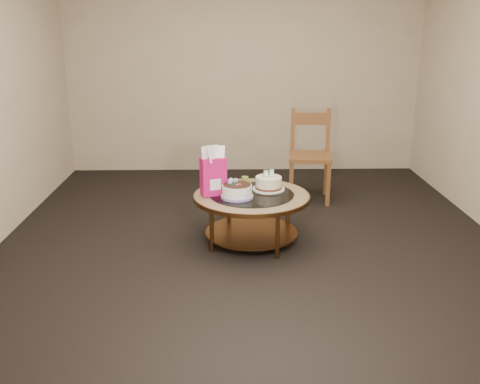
{
  "coord_description": "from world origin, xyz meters",
  "views": [
    {
      "loc": [
        -0.2,
        -4.43,
        1.88
      ],
      "look_at": [
        -0.1,
        0.02,
        0.47
      ],
      "focal_mm": 40.0,
      "sensor_mm": 36.0,
      "label": 1
    }
  ],
  "objects_px": {
    "coffee_table": "(252,202)",
    "cream_cake": "(269,183)",
    "dining_chair": "(310,155)",
    "decorated_cake": "(237,191)",
    "gift_bag": "(213,171)"
  },
  "relations": [
    {
      "from": "gift_bag",
      "to": "dining_chair",
      "type": "relative_size",
      "value": 0.43
    },
    {
      "from": "cream_cake",
      "to": "dining_chair",
      "type": "xyz_separation_m",
      "value": [
        0.54,
        1.12,
        -0.01
      ]
    },
    {
      "from": "cream_cake",
      "to": "dining_chair",
      "type": "relative_size",
      "value": 0.29
    },
    {
      "from": "cream_cake",
      "to": "gift_bag",
      "type": "bearing_deg",
      "value": 176.84
    },
    {
      "from": "decorated_cake",
      "to": "dining_chair",
      "type": "bearing_deg",
      "value": 58.46
    },
    {
      "from": "coffee_table",
      "to": "cream_cake",
      "type": "height_order",
      "value": "cream_cake"
    },
    {
      "from": "coffee_table",
      "to": "dining_chair",
      "type": "xyz_separation_m",
      "value": [
        0.69,
        1.24,
        0.12
      ]
    },
    {
      "from": "cream_cake",
      "to": "gift_bag",
      "type": "height_order",
      "value": "gift_bag"
    },
    {
      "from": "cream_cake",
      "to": "dining_chair",
      "type": "distance_m",
      "value": 1.25
    },
    {
      "from": "decorated_cake",
      "to": "cream_cake",
      "type": "xyz_separation_m",
      "value": [
        0.29,
        0.22,
        0.0
      ]
    },
    {
      "from": "coffee_table",
      "to": "gift_bag",
      "type": "distance_m",
      "value": 0.44
    },
    {
      "from": "coffee_table",
      "to": "dining_chair",
      "type": "distance_m",
      "value": 1.43
    },
    {
      "from": "cream_cake",
      "to": "gift_bag",
      "type": "xyz_separation_m",
      "value": [
        -0.49,
        -0.13,
        0.15
      ]
    },
    {
      "from": "dining_chair",
      "to": "coffee_table",
      "type": "bearing_deg",
      "value": -112.47
    },
    {
      "from": "coffee_table",
      "to": "decorated_cake",
      "type": "distance_m",
      "value": 0.21
    }
  ]
}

